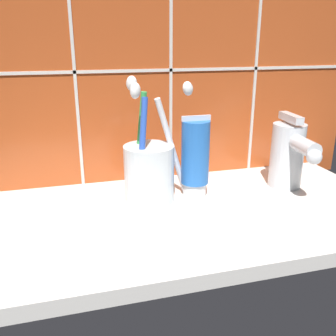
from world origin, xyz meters
TOP-DOWN VIEW (x-y plane):
  - sink_counter at (0.00, 0.00)cm, footprint 62.91×31.07cm
  - tile_wall_backsplash at (0.01, 15.78)cm, footprint 72.91×1.72cm
  - toothbrush_cup at (-4.48, 5.37)cm, footprint 11.74×7.67cm
  - toothpaste_tube at (2.84, 5.32)cm, footprint 4.58×4.36cm
  - sink_faucet at (18.90, 4.38)cm, footprint 5.44×12.13cm

SIDE VIEW (x-z plane):
  - sink_counter at x=0.00cm, z-range 0.00..2.00cm
  - toothbrush_cup at x=-4.48cm, z-range -2.47..16.38cm
  - sink_faucet at x=18.90cm, z-range 1.80..14.15cm
  - toothpaste_tube at x=2.84cm, z-range 1.90..14.81cm
  - tile_wall_backsplash at x=0.01cm, z-range 0.01..54.92cm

